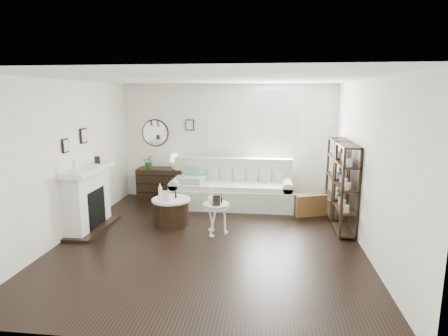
# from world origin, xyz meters

# --- Properties ---
(room) EXTENTS (5.50, 5.50, 5.50)m
(room) POSITION_xyz_m (0.73, 2.70, 1.60)
(room) COLOR black
(room) RESTS_ON ground
(fireplace) EXTENTS (0.50, 1.40, 1.84)m
(fireplace) POSITION_xyz_m (-2.32, 0.30, 0.54)
(fireplace) COLOR white
(fireplace) RESTS_ON ground
(shelf_unit_far) EXTENTS (0.30, 0.80, 1.60)m
(shelf_unit_far) POSITION_xyz_m (2.33, 1.55, 0.80)
(shelf_unit_far) COLOR black
(shelf_unit_far) RESTS_ON ground
(shelf_unit_near) EXTENTS (0.30, 0.80, 1.60)m
(shelf_unit_near) POSITION_xyz_m (2.33, 0.65, 0.80)
(shelf_unit_near) COLOR black
(shelf_unit_near) RESTS_ON ground
(sofa) EXTENTS (2.67, 0.93, 1.04)m
(sofa) POSITION_xyz_m (0.16, 2.08, 0.34)
(sofa) COLOR beige
(sofa) RESTS_ON ground
(quilt) EXTENTS (0.63, 0.55, 0.14)m
(quilt) POSITION_xyz_m (-0.71, 1.95, 0.60)
(quilt) COLOR #2A9A68
(quilt) RESTS_ON sofa
(suitcase) EXTENTS (0.70, 0.44, 0.44)m
(suitcase) POSITION_xyz_m (1.83, 1.58, 0.22)
(suitcase) COLOR brown
(suitcase) RESTS_ON ground
(dresser) EXTENTS (1.12, 0.48, 0.74)m
(dresser) POSITION_xyz_m (-1.56, 2.47, 0.37)
(dresser) COLOR black
(dresser) RESTS_ON ground
(table_lamp) EXTENTS (0.27, 0.27, 0.35)m
(table_lamp) POSITION_xyz_m (-1.23, 2.47, 0.92)
(table_lamp) COLOR white
(table_lamp) RESTS_ON dresser
(potted_plant) EXTENTS (0.29, 0.25, 0.31)m
(potted_plant) POSITION_xyz_m (-1.83, 2.42, 0.90)
(potted_plant) COLOR #1F5618
(potted_plant) RESTS_ON dresser
(drum_table) EXTENTS (0.73, 0.73, 0.51)m
(drum_table) POSITION_xyz_m (-0.86, 0.71, 0.26)
(drum_table) COLOR black
(drum_table) RESTS_ON ground
(pedestal_table) EXTENTS (0.47, 0.47, 0.57)m
(pedestal_table) POSITION_xyz_m (0.06, 0.28, 0.52)
(pedestal_table) COLOR white
(pedestal_table) RESTS_ON ground
(eiffel_drum) EXTENTS (0.13, 0.13, 0.20)m
(eiffel_drum) POSITION_xyz_m (-0.78, 0.76, 0.61)
(eiffel_drum) COLOR black
(eiffel_drum) RESTS_ON drum_table
(bottle_drum) EXTENTS (0.07, 0.07, 0.31)m
(bottle_drum) POSITION_xyz_m (-1.05, 0.63, 0.66)
(bottle_drum) COLOR silver
(bottle_drum) RESTS_ON drum_table
(card_frame_drum) EXTENTS (0.16, 0.09, 0.20)m
(card_frame_drum) POSITION_xyz_m (-0.92, 0.53, 0.61)
(card_frame_drum) COLOR silver
(card_frame_drum) RESTS_ON drum_table
(eiffel_ped) EXTENTS (0.12, 0.12, 0.17)m
(eiffel_ped) POSITION_xyz_m (0.15, 0.32, 0.66)
(eiffel_ped) COLOR black
(eiffel_ped) RESTS_ON pedestal_table
(flask_ped) EXTENTS (0.15, 0.15, 0.27)m
(flask_ped) POSITION_xyz_m (-0.02, 0.30, 0.70)
(flask_ped) COLOR silver
(flask_ped) RESTS_ON pedestal_table
(card_frame_ped) EXTENTS (0.14, 0.07, 0.18)m
(card_frame_ped) POSITION_xyz_m (0.08, 0.16, 0.66)
(card_frame_ped) COLOR black
(card_frame_ped) RESTS_ON pedestal_table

